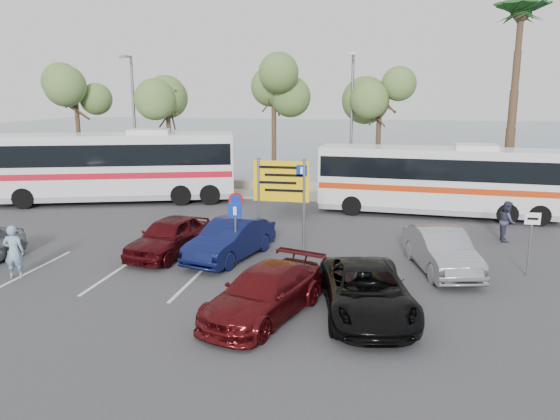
% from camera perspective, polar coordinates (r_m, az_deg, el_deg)
% --- Properties ---
extents(ground, '(120.00, 120.00, 0.00)m').
position_cam_1_polar(ground, '(19.03, -4.67, -6.49)').
color(ground, '#373739').
rests_on(ground, ground).
extents(kerb_strip, '(44.00, 2.40, 0.15)m').
position_cam_1_polar(kerb_strip, '(32.29, 1.99, 1.51)').
color(kerb_strip, gray).
rests_on(kerb_strip, ground).
extents(seawall, '(48.00, 0.80, 0.60)m').
position_cam_1_polar(seawall, '(34.19, 2.52, 2.50)').
color(seawall, gray).
rests_on(seawall, ground).
extents(sea, '(140.00, 140.00, 0.00)m').
position_cam_1_polar(sea, '(77.73, 7.35, 7.70)').
color(sea, '#405766').
rests_on(sea, ground).
extents(tree_far_left, '(3.20, 3.20, 7.60)m').
position_cam_1_polar(tree_far_left, '(36.60, -20.64, 11.87)').
color(tree_far_left, '#382619').
rests_on(tree_far_left, kerb_strip).
extents(tree_left, '(3.20, 3.20, 7.20)m').
position_cam_1_polar(tree_left, '(33.89, -11.71, 11.87)').
color(tree_left, '#382619').
rests_on(tree_left, kerb_strip).
extents(tree_mid, '(3.20, 3.20, 8.00)m').
position_cam_1_polar(tree_mid, '(31.99, -0.65, 13.27)').
color(tree_mid, '#382619').
rests_on(tree_mid, kerb_strip).
extents(tree_right, '(3.20, 3.20, 7.40)m').
position_cam_1_polar(tree_right, '(31.34, 10.42, 12.20)').
color(tree_right, '#382619').
rests_on(tree_right, kerb_strip).
extents(palm_tree, '(4.80, 4.80, 11.20)m').
position_cam_1_polar(palm_tree, '(32.23, 23.88, 17.99)').
color(palm_tree, '#382619').
rests_on(palm_tree, kerb_strip).
extents(street_lamp_left, '(0.45, 1.15, 8.01)m').
position_cam_1_polar(street_lamp_left, '(34.31, -15.05, 9.36)').
color(street_lamp_left, slate).
rests_on(street_lamp_left, kerb_strip).
extents(street_lamp_right, '(0.45, 1.15, 8.01)m').
position_cam_1_polar(street_lamp_right, '(30.95, 7.48, 9.39)').
color(street_lamp_right, slate).
rests_on(street_lamp_right, kerb_strip).
extents(direction_sign, '(2.20, 0.12, 3.60)m').
position_cam_1_polar(direction_sign, '(21.23, 0.15, 2.30)').
color(direction_sign, slate).
rests_on(direction_sign, ground).
extents(sign_no_stop, '(0.60, 0.08, 2.35)m').
position_cam_1_polar(sign_no_stop, '(20.98, -4.58, -0.24)').
color(sign_no_stop, slate).
rests_on(sign_no_stop, ground).
extents(sign_parking, '(0.50, 0.07, 2.25)m').
position_cam_1_polar(sign_parking, '(19.40, -4.69, -1.60)').
color(sign_parking, slate).
rests_on(sign_parking, ground).
extents(sign_taxi, '(0.50, 0.07, 2.20)m').
position_cam_1_polar(sign_taxi, '(20.01, 24.74, -2.43)').
color(sign_taxi, slate).
rests_on(sign_taxi, ground).
extents(lane_markings, '(12.02, 4.20, 0.01)m').
position_cam_1_polar(lane_markings, '(18.47, -8.94, -7.19)').
color(lane_markings, silver).
rests_on(lane_markings, ground).
extents(coach_bus_left, '(13.32, 6.60, 4.08)m').
position_cam_1_polar(coach_bus_left, '(31.79, -16.89, 4.14)').
color(coach_bus_left, silver).
rests_on(coach_bus_left, ground).
extents(coach_bus_right, '(11.73, 3.29, 3.61)m').
position_cam_1_polar(coach_bus_right, '(28.30, 16.06, 2.79)').
color(coach_bus_right, silver).
rests_on(coach_bus_right, ground).
extents(car_blue, '(2.66, 4.70, 1.46)m').
position_cam_1_polar(car_blue, '(20.35, -5.20, -3.09)').
color(car_blue, '#0E1544').
rests_on(car_blue, ground).
extents(car_maroon, '(3.30, 5.05, 1.36)m').
position_cam_1_polar(car_maroon, '(15.19, -1.67, -8.69)').
color(car_maroon, '#520D10').
rests_on(car_maroon, ground).
extents(car_red, '(2.45, 4.55, 1.47)m').
position_cam_1_polar(car_red, '(21.13, -11.48, -2.71)').
color(car_red, '#44090E').
rests_on(car_red, ground).
extents(suv_black, '(3.23, 5.38, 1.40)m').
position_cam_1_polar(suv_black, '(15.48, 9.02, -8.36)').
color(suv_black, black).
rests_on(suv_black, ground).
extents(car_silver_b, '(2.57, 4.73, 1.48)m').
position_cam_1_polar(car_silver_b, '(19.69, 16.51, -4.07)').
color(car_silver_b, gray).
rests_on(car_silver_b, ground).
extents(pedestrian_near, '(0.75, 0.59, 1.81)m').
position_cam_1_polar(pedestrian_near, '(20.20, -26.05, -3.94)').
color(pedestrian_near, '#7E9BB7').
rests_on(pedestrian_near, ground).
extents(pedestrian_far, '(0.68, 0.85, 1.69)m').
position_cam_1_polar(pedestrian_far, '(24.53, 22.63, -1.08)').
color(pedestrian_far, '#33354C').
rests_on(pedestrian_far, ground).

